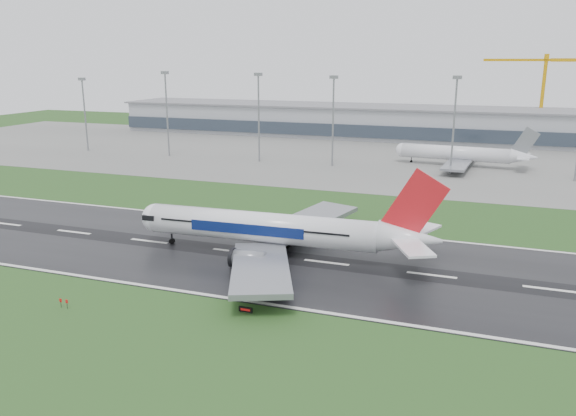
% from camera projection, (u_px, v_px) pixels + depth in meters
% --- Properties ---
extents(ground, '(520.00, 520.00, 0.00)m').
position_uv_depth(ground, '(149.00, 241.00, 123.01)').
color(ground, '#204419').
rests_on(ground, ground).
extents(runway, '(400.00, 45.00, 0.10)m').
position_uv_depth(runway, '(149.00, 241.00, 123.00)').
color(runway, black).
rests_on(runway, ground).
extents(apron, '(400.00, 130.00, 0.08)m').
position_uv_depth(apron, '(315.00, 154.00, 236.96)').
color(apron, slate).
rests_on(apron, ground).
extents(terminal, '(240.00, 36.00, 15.00)m').
position_uv_depth(terminal, '(349.00, 121.00, 289.76)').
color(terminal, '#91949B').
rests_on(terminal, ground).
extents(main_airliner, '(64.73, 61.90, 18.39)m').
position_uv_depth(main_airliner, '(282.00, 211.00, 112.05)').
color(main_airliner, white).
rests_on(main_airliner, runway).
extents(parked_airliner, '(54.85, 51.63, 14.97)m').
position_uv_depth(parked_airliner, '(461.00, 146.00, 207.62)').
color(parked_airliner, silver).
rests_on(parked_airliner, apron).
extents(tower_crane, '(41.31, 2.46, 41.04)m').
position_uv_depth(tower_crane, '(542.00, 98.00, 270.91)').
color(tower_crane, '#D29308').
rests_on(tower_crane, ground).
extents(runway_sign, '(2.28, 0.92, 1.04)m').
position_uv_depth(runway_sign, '(246.00, 310.00, 88.23)').
color(runway_sign, black).
rests_on(runway_sign, ground).
extents(floodmast_0, '(0.64, 0.64, 29.73)m').
position_uv_depth(floodmast_0, '(85.00, 116.00, 241.07)').
color(floodmast_0, gray).
rests_on(floodmast_0, ground).
extents(floodmast_1, '(0.64, 0.64, 32.65)m').
position_uv_depth(floodmast_1, '(167.00, 116.00, 227.75)').
color(floodmast_1, gray).
rests_on(floodmast_1, ground).
extents(floodmast_2, '(0.64, 0.64, 32.33)m').
position_uv_depth(floodmast_2, '(259.00, 120.00, 214.93)').
color(floodmast_2, gray).
rests_on(floodmast_2, ground).
extents(floodmast_3, '(0.64, 0.64, 31.61)m').
position_uv_depth(floodmast_3, '(333.00, 123.00, 205.63)').
color(floodmast_3, gray).
rests_on(floodmast_3, ground).
extents(floodmast_4, '(0.64, 0.64, 31.95)m').
position_uv_depth(floodmast_4, '(454.00, 127.00, 191.93)').
color(floodmast_4, gray).
rests_on(floodmast_4, ground).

